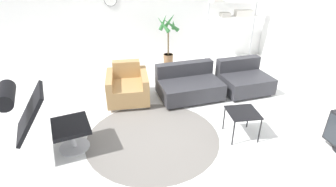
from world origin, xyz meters
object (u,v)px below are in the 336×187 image
side_table (243,114)px  potted_plant (168,42)px  couch_low (189,86)px  shelf_unit (234,11)px  lounge_chair (38,114)px  armchair_red (128,88)px  couch_second (243,80)px

side_table → potted_plant: 3.26m
couch_low → shelf_unit: size_ratio=0.73×
couch_low → shelf_unit: 2.81m
lounge_chair → armchair_red: (1.17, 1.46, -0.41)m
couch_low → side_table: 1.53m
couch_second → potted_plant: size_ratio=0.81×
couch_low → couch_second: (1.20, 0.10, -0.00)m
lounge_chair → side_table: size_ratio=2.49×
lounge_chair → shelf_unit: size_ratio=0.62×
lounge_chair → potted_plant: bearing=128.9°
couch_low → couch_second: same height
potted_plant → lounge_chair: bearing=-124.7°
lounge_chair → potted_plant: (2.22, 3.21, -0.04)m
lounge_chair → couch_low: 2.83m
armchair_red → couch_low: armchair_red is taller
armchair_red → couch_second: size_ratio=0.79×
couch_second → lounge_chair: bearing=14.7°
couch_low → potted_plant: size_ratio=0.99×
side_table → couch_low: bearing=110.1°
couch_second → side_table: bearing=57.3°
lounge_chair → couch_low: (2.38, 1.46, -0.45)m
lounge_chair → shelf_unit: bearing=114.8°
side_table → lounge_chair: bearing=-179.5°
lounge_chair → couch_low: lounge_chair is taller
side_table → potted_plant: size_ratio=0.34×
shelf_unit → potted_plant: bearing=-170.7°
couch_low → side_table: bearing=101.3°
lounge_chair → side_table: lounge_chair is taller
armchair_red → lounge_chair: bearing=50.6°
armchair_red → shelf_unit: 3.63m
couch_low → armchair_red: bearing=-9.2°
side_table → shelf_unit: bearing=72.6°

